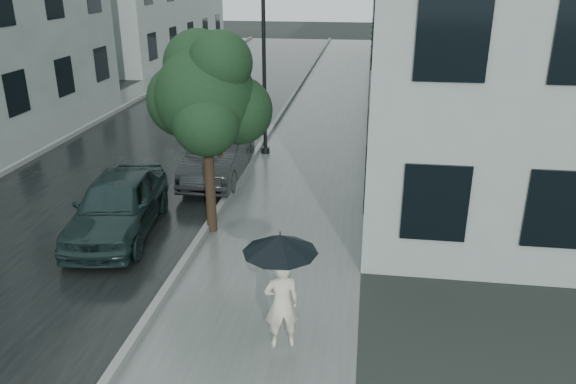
% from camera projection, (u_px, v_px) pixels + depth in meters
% --- Properties ---
extents(ground, '(120.00, 120.00, 0.00)m').
position_uv_depth(ground, '(247.00, 307.00, 10.06)').
color(ground, black).
rests_on(ground, ground).
extents(sidewalk, '(3.50, 60.00, 0.01)m').
position_uv_depth(sidewalk, '(320.00, 131.00, 21.07)').
color(sidewalk, slate).
rests_on(sidewalk, ground).
extents(kerb_near, '(0.15, 60.00, 0.15)m').
position_uv_depth(kerb_near, '(272.00, 127.00, 21.28)').
color(kerb_near, slate).
rests_on(kerb_near, ground).
extents(asphalt_road, '(6.85, 60.00, 0.00)m').
position_uv_depth(asphalt_road, '(184.00, 126.00, 21.77)').
color(asphalt_road, black).
rests_on(asphalt_road, ground).
extents(kerb_far, '(0.15, 60.00, 0.15)m').
position_uv_depth(kerb_far, '(98.00, 121.00, 22.21)').
color(kerb_far, slate).
rests_on(kerb_far, ground).
extents(sidewalk_far, '(1.70, 60.00, 0.01)m').
position_uv_depth(sidewalk_far, '(77.00, 122.00, 22.36)').
color(sidewalk_far, '#4C5451').
rests_on(sidewalk_far, ground).
extents(pedestrian, '(0.65, 0.53, 1.54)m').
position_uv_depth(pedestrian, '(282.00, 304.00, 8.75)').
color(pedestrian, beige).
rests_on(pedestrian, sidewalk).
extents(umbrella, '(1.49, 1.49, 1.09)m').
position_uv_depth(umbrella, '(280.00, 244.00, 8.33)').
color(umbrella, black).
rests_on(umbrella, ground).
extents(street_tree, '(2.80, 2.54, 4.53)m').
position_uv_depth(street_tree, '(206.00, 94.00, 11.92)').
color(street_tree, '#332619').
rests_on(street_tree, ground).
extents(lamp_post, '(0.84, 0.40, 5.12)m').
position_uv_depth(lamp_post, '(259.00, 63.00, 17.43)').
color(lamp_post, black).
rests_on(lamp_post, ground).
extents(car_near, '(2.13, 4.24, 1.39)m').
position_uv_depth(car_near, '(118.00, 205.00, 12.64)').
color(car_near, '#192A2A').
rests_on(car_near, ground).
extents(car_far, '(1.48, 4.04, 1.32)m').
position_uv_depth(car_far, '(218.00, 156.00, 16.08)').
color(car_far, '#212426').
rests_on(car_far, ground).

